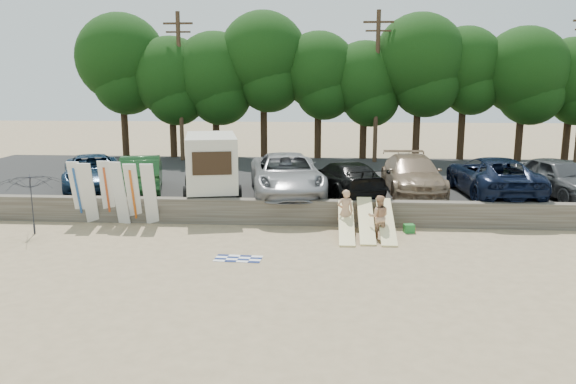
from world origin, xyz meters
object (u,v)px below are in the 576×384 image
object	(u,v)px
car_1	(142,173)
beachgoer_b	(379,217)
car_0	(92,172)
car_5	(492,176)
car_6	(559,177)
car_4	(413,175)
box_trailer	(211,162)
car_3	(344,178)
cooler	(409,228)
beach_umbrella	(32,204)
car_2	(287,175)
beachgoer_a	(345,211)

from	to	relation	value
car_1	beachgoer_b	xyz separation A→B (m)	(10.24, -4.69, -0.72)
car_0	car_5	bearing A→B (deg)	-24.89
car_6	car_4	bearing A→B (deg)	162.15
box_trailer	car_5	world-z (taller)	box_trailer
box_trailer	car_3	size ratio (longest dim) A/B	0.87
box_trailer	car_3	bearing A→B (deg)	-7.50
car_6	cooler	distance (m)	7.99
car_1	car_6	bearing A→B (deg)	164.44
box_trailer	beach_umbrella	bearing A→B (deg)	-157.27
box_trailer	car_2	size ratio (longest dim) A/B	0.70
car_1	car_4	distance (m)	12.15
cooler	car_5	bearing A→B (deg)	35.06
car_2	cooler	world-z (taller)	car_2
beachgoer_b	car_1	bearing A→B (deg)	-22.78
car_3	beachgoer_b	bearing A→B (deg)	82.80
car_1	beach_umbrella	bearing A→B (deg)	47.80
car_0	beachgoer_b	size ratio (longest dim) A/B	3.44
car_1	car_5	bearing A→B (deg)	164.49
beachgoer_a	cooler	distance (m)	2.50
car_1	beachgoer_b	bearing A→B (deg)	139.91
car_0	car_6	bearing A→B (deg)	-24.68
car_4	car_0	bearing A→B (deg)	177.43
car_4	car_3	bearing A→B (deg)	-169.30
box_trailer	car_5	distance (m)	12.17
car_3	car_4	distance (m)	3.11
beachgoer_b	car_4	bearing A→B (deg)	-109.05
beachgoer_a	cooler	world-z (taller)	beachgoer_a
box_trailer	car_2	world-z (taller)	box_trailer
car_0	car_1	distance (m)	2.62
car_4	car_5	distance (m)	3.38
car_2	car_5	distance (m)	8.92
cooler	car_0	bearing A→B (deg)	153.57
beachgoer_a	car_6	bearing A→B (deg)	-162.51
car_5	car_4	bearing A→B (deg)	-8.24
car_2	car_3	xyz separation A→B (m)	(2.51, 0.09, -0.14)
car_6	beachgoer_a	world-z (taller)	car_6
car_6	cooler	world-z (taller)	car_6
car_4	cooler	distance (m)	4.47
car_2	car_4	world-z (taller)	car_2
box_trailer	car_0	distance (m)	6.14
car_0	beach_umbrella	xyz separation A→B (m)	(0.04, -5.56, -0.31)
car_0	cooler	size ratio (longest dim) A/B	14.26
car_2	car_4	distance (m)	5.59
car_1	car_4	size ratio (longest dim) A/B	0.87
car_4	beachgoer_b	distance (m)	5.40
car_6	beachgoer_a	distance (m)	10.14
car_0	car_5	distance (m)	18.07
car_0	car_1	world-z (taller)	car_1
car_1	car_2	bearing A→B (deg)	160.72
box_trailer	car_4	xyz separation A→B (m)	(8.77, 1.15, -0.65)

